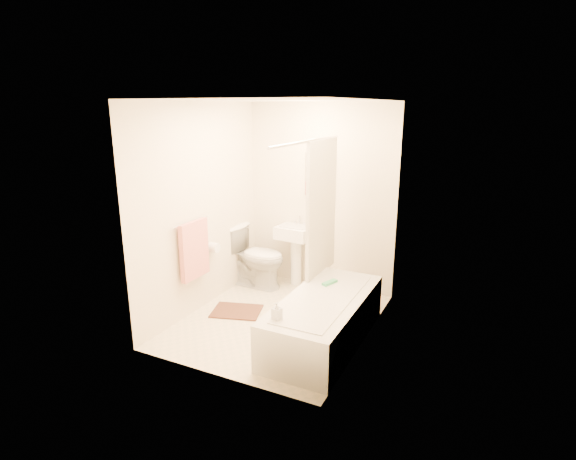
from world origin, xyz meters
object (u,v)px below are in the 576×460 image
at_px(toilet, 256,257).
at_px(bathtub, 324,320).
at_px(sink, 295,253).
at_px(bath_mat, 237,311).
at_px(soap_bottle, 277,311).

xyz_separation_m(toilet, bathtub, (1.38, -1.00, -0.17)).
height_order(toilet, sink, sink).
xyz_separation_m(toilet, sink, (0.47, 0.26, 0.04)).
height_order(bathtub, bath_mat, bathtub).
bearing_deg(bath_mat, soap_bottle, -40.27).
xyz_separation_m(bath_mat, soap_bottle, (0.96, -0.81, 0.55)).
height_order(toilet, bathtub, toilet).
distance_m(sink, bathtub, 1.57).
bearing_deg(sink, bathtub, -49.14).
distance_m(bathtub, bath_mat, 1.21).
bearing_deg(soap_bottle, toilet, 125.51).
bearing_deg(toilet, sink, -58.95).
height_order(sink, bathtub, sink).
xyz_separation_m(sink, bathtub, (0.92, -1.26, -0.21)).
bearing_deg(soap_bottle, bathtub, 71.23).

